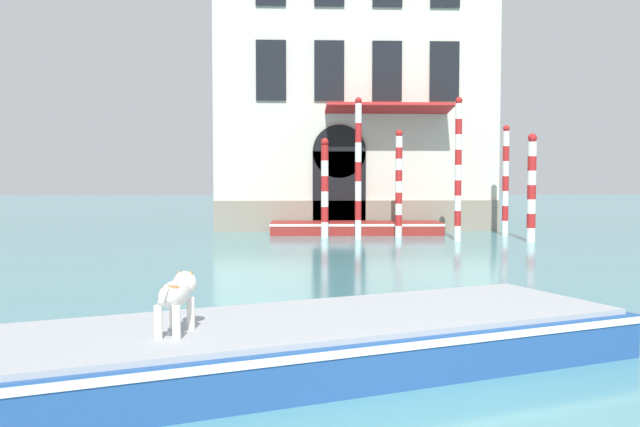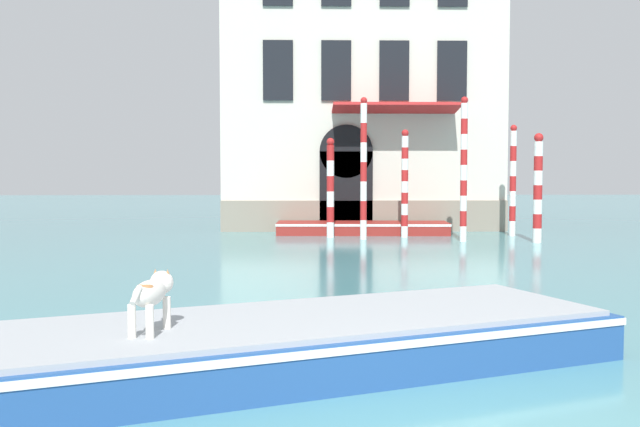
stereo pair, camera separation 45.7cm
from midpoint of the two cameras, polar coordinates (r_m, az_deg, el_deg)
The scene contains 10 objects.
palazzo_left at distance 29.97m, azimuth 3.42°, elevation 10.68°, with size 10.27×7.40×12.10m.
boat_foreground at distance 8.23m, azimuth -5.40°, elevation -10.13°, with size 9.15×5.54×0.58m.
dog_on_deck at distance 7.76m, azimuth -11.03°, elevation -5.99°, with size 0.37×0.91×0.61m.
boat_moored_near_palazzo at distance 25.70m, azimuth 3.76°, elevation -1.09°, with size 5.92×1.80×0.42m.
mooring_pole_0 at distance 23.44m, azimuth 11.45°, elevation 3.36°, with size 0.22×0.22×4.44m.
mooring_pole_1 at distance 23.70m, azimuth 3.89°, elevation 3.47°, with size 0.21×0.21×4.49m.
mooring_pole_2 at distance 23.59m, azimuth 16.80°, elevation 1.92°, with size 0.28×0.28×3.31m.
mooring_pole_3 at distance 24.57m, azimuth 7.01°, elevation 2.32°, with size 0.23×0.23×3.52m.
mooring_pole_4 at distance 25.77m, azimuth 14.98°, elevation 2.48°, with size 0.22×0.22×3.70m.
mooring_pole_5 at distance 24.34m, azimuth 1.34°, elevation 2.01°, with size 0.25×0.25×3.24m.
Camera 2 is at (-1.84, -4.78, 2.23)m, focal length 42.00 mm.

